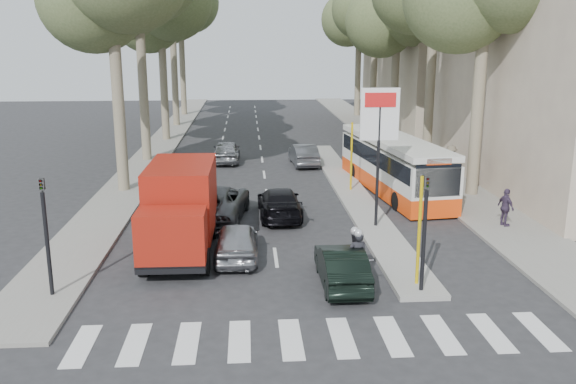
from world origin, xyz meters
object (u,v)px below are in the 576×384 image
dark_hatchback (341,266)px  city_bus (393,163)px  red_truck (180,208)px  motorcycle (356,257)px  silver_hatchback (237,241)px

dark_hatchback → city_bus: 12.48m
red_truck → city_bus: (9.57, 8.39, -0.20)m
motorcycle → silver_hatchback: bearing=141.7°
silver_hatchback → motorcycle: size_ratio=1.75×
dark_hatchback → city_bus: size_ratio=0.35×
dark_hatchback → red_truck: size_ratio=0.63×
silver_hatchback → dark_hatchback: silver_hatchback is taller
dark_hatchback → red_truck: (-5.20, 3.26, 1.03)m
silver_hatchback → motorcycle: motorcycle is taller
dark_hatchback → city_bus: city_bus is taller
motorcycle → red_truck: bearing=146.1°
city_bus → motorcycle: (-3.90, -11.47, -0.63)m
red_truck → motorcycle: (5.68, -3.08, -0.83)m
silver_hatchback → red_truck: (-1.95, 0.68, 1.02)m
red_truck → motorcycle: red_truck is taller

